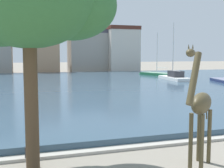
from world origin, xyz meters
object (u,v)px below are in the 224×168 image
at_px(sailboat_green, 156,75).
at_px(shade_tree, 28,1).
at_px(giraffe_statue, 200,106).
at_px(sailboat_white, 173,78).
at_px(mooring_bollard, 28,154).

xyz_separation_m(sailboat_green, shade_tree, (-21.35, -34.46, 5.04)).
relative_size(sailboat_green, shade_tree, 1.18).
bearing_deg(giraffe_statue, sailboat_white, 62.38).
relative_size(sailboat_white, shade_tree, 1.14).
distance_m(shade_tree, mooring_bollard, 5.27).
xyz_separation_m(sailboat_green, mooring_bollard, (-21.47, -33.78, -0.19)).
bearing_deg(mooring_bollard, sailboat_white, 51.79).
height_order(sailboat_green, mooring_bollard, sailboat_green).
bearing_deg(mooring_bollard, shade_tree, -79.94).
distance_m(giraffe_statue, mooring_bollard, 6.21).
relative_size(sailboat_green, sailboat_white, 1.04).
xyz_separation_m(giraffe_statue, sailboat_white, (14.45, 27.61, -1.52)).
distance_m(sailboat_green, sailboat_white, 8.64).
distance_m(giraffe_statue, sailboat_green, 39.54).
bearing_deg(giraffe_statue, sailboat_green, 66.08).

